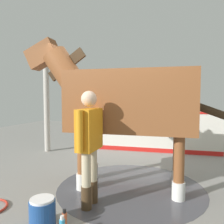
{
  "coord_description": "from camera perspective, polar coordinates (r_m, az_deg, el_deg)",
  "views": [
    {
      "loc": [
        3.71,
        1.26,
        1.59
      ],
      "look_at": [
        0.47,
        -0.0,
        1.33
      ],
      "focal_mm": 36.22,
      "sensor_mm": 36.0,
      "label": 1
    }
  ],
  "objects": [
    {
      "name": "horse",
      "position": [
        3.84,
        3.1,
        2.59
      ],
      "size": [
        1.24,
        3.43,
        2.61
      ],
      "rotation": [
        0.0,
        0.0,
        -1.45
      ],
      "color": "brown",
      "rests_on": "ground"
    },
    {
      "name": "barrier_wall",
      "position": [
        6.46,
        8.55,
        -5.21
      ],
      "size": [
        0.59,
        4.03,
        1.16
      ],
      "color": "silver",
      "rests_on": "ground"
    },
    {
      "name": "handler",
      "position": [
        3.24,
        -5.75,
        -7.18
      ],
      "size": [
        0.67,
        0.24,
        1.66
      ],
      "rotation": [
        0.0,
        0.0,
        1.61
      ],
      "color": "#47331E",
      "rests_on": "ground"
    },
    {
      "name": "roof_post_near",
      "position": [
        6.63,
        -16.19,
        2.75
      ],
      "size": [
        0.16,
        0.16,
        2.88
      ],
      "primitive_type": "cylinder",
      "color": "#B7B2A8",
      "rests_on": "ground"
    },
    {
      "name": "ground_plane",
      "position": [
        4.24,
        2.51,
        -17.99
      ],
      "size": [
        16.0,
        16.0,
        0.02
      ],
      "primitive_type": "cube",
      "color": "gray"
    },
    {
      "name": "wet_patch",
      "position": [
        4.13,
        4.71,
        -18.43
      ],
      "size": [
        2.52,
        2.52,
        0.0
      ],
      "primitive_type": "cylinder",
      "color": "#4C4C54",
      "rests_on": "ground"
    },
    {
      "name": "wash_bucket",
      "position": [
        3.14,
        -17.17,
        -22.96
      ],
      "size": [
        0.32,
        0.32,
        0.34
      ],
      "color": "#1E478C",
      "rests_on": "ground"
    },
    {
      "name": "bottle_spray",
      "position": [
        3.05,
        -11.9,
        -25.03
      ],
      "size": [
        0.06,
        0.06,
        0.23
      ],
      "color": "#CC5933",
      "rests_on": "ground"
    }
  ]
}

